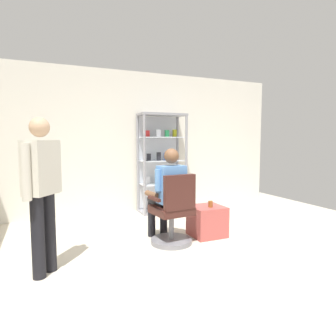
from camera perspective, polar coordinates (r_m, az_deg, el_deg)
ground_plane at (r=3.42m, az=10.42°, el=-18.90°), size 7.20×7.20×0.00m
back_wall at (r=5.84m, az=-5.94°, el=4.93°), size 6.00×0.10×2.70m
display_cabinet_main at (r=5.77m, az=-1.39°, el=1.11°), size 0.90×0.45×1.90m
office_chair at (r=3.99m, az=1.06°, el=-9.19°), size 0.59×0.56×0.96m
seated_shopkeeper at (r=4.06m, az=-0.12°, el=-4.33°), size 0.52×0.59×1.29m
storage_crate at (r=4.42m, az=7.55°, el=-10.10°), size 0.47×0.45×0.44m
tea_glass at (r=4.31m, az=8.20°, el=-6.90°), size 0.06×0.06×0.09m
standing_customer at (r=3.28m, az=-23.17°, el=-3.23°), size 0.40×0.43×1.63m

